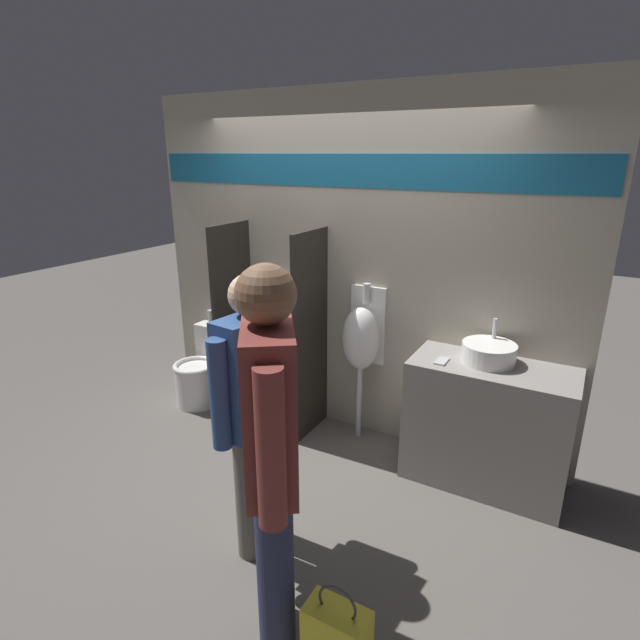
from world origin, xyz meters
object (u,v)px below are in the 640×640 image
Objects in this scene: urinal_near_counter at (279,323)px; person_in_vest at (255,407)px; toilet at (201,373)px; person_with_lanyard at (271,454)px; cell_phone at (442,361)px; sink_basin at (489,353)px; urinal_far at (361,339)px.

person_in_vest is (0.79, -1.40, 0.06)m from urinal_near_counter.
person_with_lanyard is at bearing -39.89° from toilet.
toilet is at bearing -166.85° from urinal_near_counter.
person_in_vest is (-0.69, -1.17, 0.02)m from cell_phone.
urinal_far reaches higher than sink_basin.
urinal_near_counter is 1.00× the size of urinal_far.
person_in_vest is (1.56, -1.22, 0.63)m from toilet.
person_with_lanyard reaches higher than person_in_vest.
sink_basin is at bearing -29.19° from person_in_vest.
person_with_lanyard is at bearing -99.36° from cell_phone.
sink_basin is 0.21× the size of person_in_vest.
cell_phone is 1.64m from person_with_lanyard.
person_in_vest is at bearing -60.61° from urinal_near_counter.
urinal_far is (-0.70, 0.23, -0.04)m from cell_phone.
urinal_near_counter is at bearing -2.38° from person_with_lanyard.
urinal_near_counter is (-1.74, 0.07, -0.10)m from sink_basin.
toilet is at bearing 14.40° from person_with_lanyard.
urinal_near_counter is at bearing 36.07° from person_in_vest.
urinal_far is 1.66m from toilet.
sink_basin is 2.61m from toilet.
urinal_far is 1.90m from person_with_lanyard.
cell_phone reaches higher than toilet.
urinal_near_counter is (-1.47, 0.23, -0.04)m from cell_phone.
urinal_far is 1.40m from person_in_vest.
toilet is (-1.55, -0.18, -0.57)m from urinal_far.
person_with_lanyard reaches higher than cell_phone.
urinal_near_counter reaches higher than sink_basin.
person_with_lanyard is (1.98, -1.66, 0.73)m from toilet.
person_with_lanyard is at bearing -106.91° from sink_basin.
person_with_lanyard reaches higher than urinal_far.
person_in_vest is 0.62m from person_with_lanyard.
person_with_lanyard reaches higher than sink_basin.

